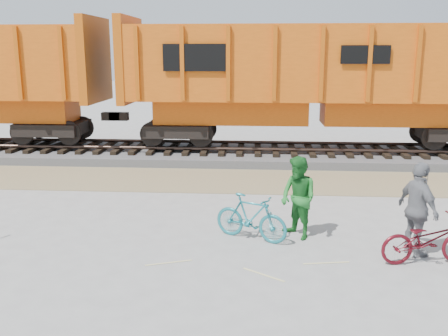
{
  "coord_description": "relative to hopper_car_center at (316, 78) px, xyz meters",
  "views": [
    {
      "loc": [
        0.67,
        -9.55,
        3.92
      ],
      "look_at": [
        -0.1,
        1.5,
        1.34
      ],
      "focal_mm": 40.0,
      "sensor_mm": 36.0,
      "label": 1
    }
  ],
  "objects": [
    {
      "name": "ground",
      "position": [
        -2.72,
        -9.0,
        -3.01
      ],
      "size": [
        120.0,
        120.0,
        0.0
      ],
      "primitive_type": "plane",
      "color": "#9E9E99",
      "rests_on": "ground"
    },
    {
      "name": "gravel_strip",
      "position": [
        -2.72,
        -3.5,
        -3.0
      ],
      "size": [
        120.0,
        3.0,
        0.02
      ],
      "primitive_type": "cube",
      "color": "#93825B",
      "rests_on": "ground"
    },
    {
      "name": "ballast_bed",
      "position": [
        -2.72,
        0.0,
        -2.86
      ],
      "size": [
        120.0,
        4.0,
        0.3
      ],
      "primitive_type": "cube",
      "color": "slate",
      "rests_on": "ground"
    },
    {
      "name": "track",
      "position": [
        -2.72,
        0.0,
        -2.53
      ],
      "size": [
        120.0,
        2.6,
        0.24
      ],
      "color": "black",
      "rests_on": "ballast_bed"
    },
    {
      "name": "hopper_car_center",
      "position": [
        0.0,
        0.0,
        0.0
      ],
      "size": [
        14.0,
        3.13,
        4.65
      ],
      "color": "black",
      "rests_on": "track"
    },
    {
      "name": "bicycle_teal",
      "position": [
        -2.18,
        -8.46,
        -2.51
      ],
      "size": [
        1.7,
        1.13,
        1.0
      ],
      "primitive_type": "imported",
      "rotation": [
        0.0,
        0.0,
        1.13
      ],
      "color": "teal",
      "rests_on": "ground"
    },
    {
      "name": "bicycle_maroon",
      "position": [
        1.16,
        -9.47,
        -2.53
      ],
      "size": [
        1.88,
        0.91,
        0.95
      ],
      "primitive_type": "imported",
      "rotation": [
        0.0,
        0.0,
        1.73
      ],
      "color": "#510C15",
      "rests_on": "ground"
    },
    {
      "name": "person_man",
      "position": [
        -1.18,
        -8.26,
        -2.12
      ],
      "size": [
        1.06,
        1.09,
        1.78
      ],
      "primitive_type": "imported",
      "rotation": [
        0.0,
        0.0,
        -0.93
      ],
      "color": "#1E6E27",
      "rests_on": "ground"
    },
    {
      "name": "person_woman",
      "position": [
        1.06,
        -9.07,
        -2.07
      ],
      "size": [
        0.82,
        1.19,
        1.88
      ],
      "primitive_type": "imported",
      "rotation": [
        0.0,
        0.0,
        1.94
      ],
      "color": "slate",
      "rests_on": "ground"
    }
  ]
}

